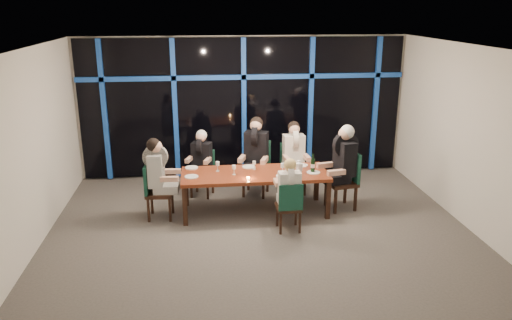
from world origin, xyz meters
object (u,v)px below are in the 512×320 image
object	(u,v)px
diner_near_mid	(289,183)
water_pitcher	(299,168)
chair_near_mid	(290,205)
wine_bottle	(313,165)
chair_end_left	(155,188)
diner_far_mid	(256,145)
dining_table	(255,176)
chair_far_mid	(257,165)
chair_end_right	(346,177)
diner_far_left	(201,154)
diner_far_right	(294,147)
chair_far_left	(203,170)
diner_end_right	(343,155)
chair_far_right	(293,165)
diner_end_left	(158,167)

from	to	relation	value
diner_near_mid	water_pitcher	distance (m)	0.76
chair_near_mid	wine_bottle	distance (m)	1.05
diner_near_mid	wine_bottle	world-z (taller)	diner_near_mid
chair_end_left	diner_far_mid	bearing A→B (deg)	-59.87
dining_table	chair_far_mid	bearing A→B (deg)	81.17
chair_end_right	diner_near_mid	world-z (taller)	diner_near_mid
diner_far_left	diner_far_right	distance (m)	1.81
chair_near_mid	diner_far_right	xyz separation A→B (m)	(0.40, 1.76, 0.47)
chair_end_left	water_pitcher	world-z (taller)	chair_end_left
chair_near_mid	water_pitcher	bearing A→B (deg)	-112.35
diner_far_left	water_pitcher	world-z (taller)	diner_far_left
wine_bottle	diner_far_left	bearing A→B (deg)	152.53
wine_bottle	chair_far_left	bearing A→B (deg)	150.59
diner_far_mid	water_pitcher	distance (m)	1.19
diner_far_mid	diner_end_right	bearing A→B (deg)	-11.02
dining_table	diner_far_right	xyz separation A→B (m)	(0.87, 0.87, 0.26)
wine_bottle	diner_far_right	bearing A→B (deg)	99.35
chair_far_right	wine_bottle	bearing A→B (deg)	-84.50
diner_end_right	water_pitcher	size ratio (longest dim) A/B	5.58
chair_far_left	diner_far_right	bearing A→B (deg)	14.78
chair_far_right	diner_far_mid	world-z (taller)	diner_far_mid
diner_far_right	diner_end_right	distance (m)	1.14
diner_far_mid	diner_far_left	bearing A→B (deg)	-163.89
diner_end_left	water_pitcher	world-z (taller)	diner_end_left
diner_end_right	diner_near_mid	xyz separation A→B (m)	(-1.12, -0.80, -0.20)
chair_far_left	diner_end_left	xyz separation A→B (m)	(-0.77, -1.06, 0.44)
chair_far_right	chair_near_mid	bearing A→B (deg)	-105.34
chair_end_right	diner_end_left	distance (m)	3.38
chair_far_right	diner_far_mid	bearing A→B (deg)	-176.41
diner_far_left	diner_far_right	bearing A→B (deg)	17.12
chair_far_mid	chair_end_right	world-z (taller)	chair_end_right
chair_far_right	diner_far_left	bearing A→B (deg)	177.43
chair_near_mid	water_pitcher	size ratio (longest dim) A/B	4.58
chair_end_right	diner_far_left	xyz separation A→B (m)	(-2.62, 0.93, 0.26)
chair_near_mid	wine_bottle	world-z (taller)	wine_bottle
water_pitcher	dining_table	bearing A→B (deg)	165.39
dining_table	diner_near_mid	xyz separation A→B (m)	(0.47, -0.82, 0.14)
chair_end_right	diner_end_left	world-z (taller)	diner_end_left
chair_far_left	diner_far_left	world-z (taller)	diner_far_left
chair_end_left	diner_end_left	bearing A→B (deg)	-90.00
dining_table	diner_end_left	world-z (taller)	diner_end_left
chair_far_mid	wine_bottle	bearing A→B (deg)	-30.00
chair_near_mid	diner_near_mid	bearing A→B (deg)	-90.00
chair_far_right	diner_end_left	bearing A→B (deg)	-161.59
chair_far_mid	diner_near_mid	xyz separation A→B (m)	(0.33, -1.76, 0.23)
chair_far_right	diner_near_mid	size ratio (longest dim) A/B	1.18
chair_far_mid	diner_end_left	distance (m)	2.12
wine_bottle	water_pitcher	bearing A→B (deg)	-174.44
diner_far_left	diner_near_mid	xyz separation A→B (m)	(1.41, -1.74, -0.04)
diner_near_mid	chair_end_left	bearing A→B (deg)	-19.72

